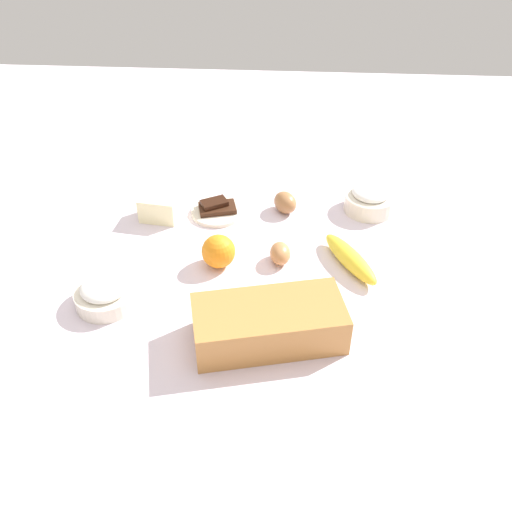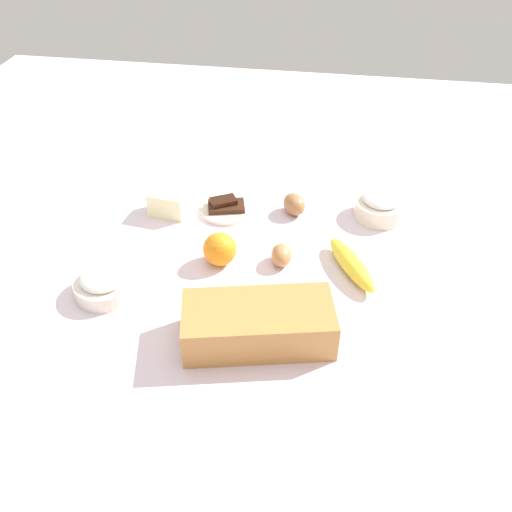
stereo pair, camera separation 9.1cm
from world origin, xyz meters
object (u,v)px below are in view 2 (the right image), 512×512
at_px(butter_block, 169,203).
at_px(chocolate_plate, 226,208).
at_px(sugar_bowl, 380,205).
at_px(loaf_pan, 258,323).
at_px(banana, 352,264).
at_px(orange_fruit, 220,249).
at_px(egg_beside_bowl, 294,204).
at_px(egg_near_butter, 281,255).
at_px(flour_bowl, 104,283).

xyz_separation_m(butter_block, chocolate_plate, (-0.14, -0.03, -0.02)).
height_order(sugar_bowl, chocolate_plate, sugar_bowl).
xyz_separation_m(sugar_bowl, butter_block, (0.52, 0.07, -0.00)).
distance_m(loaf_pan, butter_block, 0.48).
relative_size(banana, orange_fruit, 2.56).
xyz_separation_m(sugar_bowl, chocolate_plate, (0.38, 0.04, -0.02)).
bearing_deg(butter_block, chocolate_plate, -168.05).
height_order(loaf_pan, egg_beside_bowl, loaf_pan).
relative_size(banana, egg_near_butter, 3.01).
bearing_deg(orange_fruit, loaf_pan, 119.18).
bearing_deg(egg_beside_bowl, flour_bowl, 45.36).
distance_m(loaf_pan, egg_near_butter, 0.24).
bearing_deg(egg_beside_bowl, banana, 125.66).
bearing_deg(loaf_pan, flour_bowl, -25.95).
relative_size(butter_block, chocolate_plate, 0.69).
bearing_deg(orange_fruit, chocolate_plate, -81.98).
bearing_deg(sugar_bowl, banana, 74.64).
bearing_deg(egg_beside_bowl, sugar_bowl, -174.61).
xyz_separation_m(orange_fruit, chocolate_plate, (0.03, -0.20, -0.03)).
bearing_deg(egg_near_butter, butter_block, -26.86).
distance_m(flour_bowl, chocolate_plate, 0.39).
bearing_deg(loaf_pan, banana, -139.33).
relative_size(egg_beside_bowl, chocolate_plate, 0.53).
xyz_separation_m(orange_fruit, butter_block, (0.17, -0.17, -0.01)).
relative_size(orange_fruit, egg_beside_bowl, 1.09).
height_order(butter_block, egg_near_butter, butter_block).
height_order(loaf_pan, butter_block, loaf_pan).
height_order(banana, egg_beside_bowl, egg_beside_bowl).
bearing_deg(orange_fruit, sugar_bowl, -145.48).
xyz_separation_m(loaf_pan, sugar_bowl, (-0.23, -0.46, -0.01)).
relative_size(sugar_bowl, banana, 0.66).
xyz_separation_m(sugar_bowl, egg_near_butter, (0.22, 0.22, -0.01)).
distance_m(egg_near_butter, chocolate_plate, 0.24).
xyz_separation_m(butter_block, egg_near_butter, (-0.30, 0.15, -0.01)).
bearing_deg(banana, loaf_pan, 53.73).
bearing_deg(butter_block, egg_near_butter, 153.14).
height_order(loaf_pan, egg_near_butter, loaf_pan).
distance_m(banana, butter_block, 0.48).
bearing_deg(banana, sugar_bowl, -105.36).
xyz_separation_m(loaf_pan, egg_beside_bowl, (-0.02, -0.44, -0.02)).
bearing_deg(egg_near_butter, flour_bowl, 24.31).
height_order(loaf_pan, banana, loaf_pan).
height_order(sugar_bowl, banana, sugar_bowl).
xyz_separation_m(loaf_pan, butter_block, (0.29, -0.39, -0.01)).
height_order(loaf_pan, orange_fruit, loaf_pan).
xyz_separation_m(banana, orange_fruit, (0.29, 0.01, 0.02)).
height_order(egg_near_butter, chocolate_plate, egg_near_butter).
distance_m(sugar_bowl, orange_fruit, 0.43).
height_order(banana, orange_fruit, orange_fruit).
relative_size(orange_fruit, egg_near_butter, 1.18).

